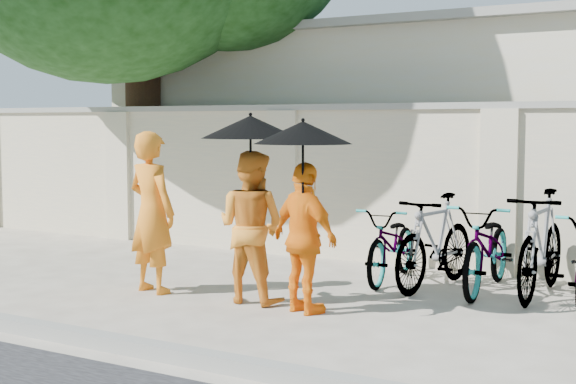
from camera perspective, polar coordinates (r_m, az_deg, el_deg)
The scene contains 13 objects.
ground at distance 8.16m, azimuth -5.25°, elevation -8.05°, with size 80.00×80.00×0.00m, color beige.
kerb at distance 6.88m, azimuth -13.63°, elevation -10.14°, with size 40.00×0.16×0.12m, color gray.
compound_wall at distance 10.36m, azimuth 9.65°, elevation 0.27°, with size 20.00×0.30×2.00m, color beige.
building_behind at distance 13.72m, azimuth 19.25°, elevation 3.71°, with size 14.00×6.00×3.20m, color beige.
monk_left at distance 8.76m, azimuth -9.67°, elevation -1.42°, with size 0.64×0.42×1.74m, color orange.
monk_center at distance 8.17m, azimuth -2.65°, elevation -2.49°, with size 0.75×0.59×1.55m, color orange.
parasol_center at distance 8.01m, azimuth -2.69°, elevation 4.64°, with size 0.99×0.99×1.03m.
monk_right at distance 7.69m, azimuth 1.22°, elevation -3.30°, with size 0.86×0.36×1.46m, color orange.
parasol_right at distance 7.53m, azimuth 1.07°, elevation 4.24°, with size 0.93×0.93×1.02m.
bike_0 at distance 9.34m, azimuth 7.44°, elevation -3.68°, with size 0.58×1.67×0.87m, color #989AAB.
bike_1 at distance 9.01m, azimuth 10.41°, elevation -3.49°, with size 0.49×1.74×1.05m, color #989AAB.
bike_2 at distance 8.95m, azimuth 14.04°, elevation -3.84°, with size 0.65×1.86×0.98m, color #989AAB.
bike_3 at distance 8.81m, azimuth 17.57°, elevation -3.55°, with size 0.53×1.88×1.13m, color #989AAB.
Camera 1 is at (4.63, -6.47, 1.84)m, focal length 50.00 mm.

